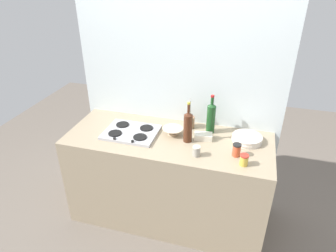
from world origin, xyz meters
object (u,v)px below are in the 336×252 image
(mixing_bowl, at_px, (173,131))
(butter_dish, at_px, (203,136))
(wine_bottle_mid_left, at_px, (188,127))
(utensil_crock, at_px, (189,122))
(condiment_jar_spare, at_px, (244,160))
(wine_bottle_leftmost, at_px, (211,117))
(condiment_jar_front, at_px, (196,151))
(condiment_jar_rear, at_px, (237,150))
(plate_stack, at_px, (247,139))
(stovetop_hob, at_px, (131,132))

(mixing_bowl, relative_size, butter_dish, 1.21)
(wine_bottle_mid_left, bearing_deg, utensil_crock, 99.22)
(butter_dish, distance_m, condiment_jar_spare, 0.46)
(wine_bottle_leftmost, xyz_separation_m, condiment_jar_spare, (0.32, -0.42, -0.10))
(butter_dish, bearing_deg, condiment_jar_front, -91.72)
(butter_dish, height_order, utensil_crock, utensil_crock)
(wine_bottle_mid_left, bearing_deg, condiment_jar_rear, -13.97)
(condiment_jar_rear, bearing_deg, mixing_bowl, 162.22)
(plate_stack, xyz_separation_m, mixing_bowl, (-0.64, -0.06, 0.01))
(condiment_jar_rear, xyz_separation_m, condiment_jar_spare, (0.06, -0.11, -0.01))
(wine_bottle_mid_left, height_order, utensil_crock, wine_bottle_mid_left)
(wine_bottle_mid_left, xyz_separation_m, condiment_jar_rear, (0.42, -0.10, -0.09))
(condiment_jar_rear, bearing_deg, condiment_jar_spare, -59.20)
(wine_bottle_mid_left, relative_size, utensil_crock, 1.24)
(plate_stack, height_order, utensil_crock, utensil_crock)
(wine_bottle_leftmost, xyz_separation_m, condiment_jar_rear, (0.26, -0.32, -0.09))
(plate_stack, xyz_separation_m, butter_dish, (-0.37, -0.06, -0.00))
(condiment_jar_spare, bearing_deg, wine_bottle_mid_left, 156.24)
(wine_bottle_leftmost, bearing_deg, condiment_jar_rear, -50.72)
(condiment_jar_rear, bearing_deg, utensil_crock, 142.76)
(wine_bottle_leftmost, distance_m, wine_bottle_mid_left, 0.27)
(stovetop_hob, distance_m, condiment_jar_spare, 1.02)
(wine_bottle_mid_left, height_order, condiment_jar_rear, wine_bottle_mid_left)
(plate_stack, bearing_deg, condiment_jar_rear, -106.41)
(condiment_jar_front, distance_m, condiment_jar_spare, 0.37)
(stovetop_hob, height_order, condiment_jar_front, condiment_jar_front)
(mixing_bowl, xyz_separation_m, condiment_jar_spare, (0.64, -0.29, 0.01))
(condiment_jar_spare, bearing_deg, utensil_crock, 138.85)
(condiment_jar_front, xyz_separation_m, condiment_jar_spare, (0.37, -0.02, 0.00))
(stovetop_hob, bearing_deg, mixing_bowl, 13.90)
(stovetop_hob, height_order, mixing_bowl, mixing_bowl)
(wine_bottle_mid_left, xyz_separation_m, utensil_crock, (-0.04, 0.24, -0.09))
(wine_bottle_leftmost, relative_size, utensil_crock, 1.23)
(stovetop_hob, height_order, butter_dish, butter_dish)
(plate_stack, bearing_deg, stovetop_hob, -171.71)
(condiment_jar_front, bearing_deg, butter_dish, 88.28)
(wine_bottle_leftmost, relative_size, condiment_jar_rear, 3.37)
(stovetop_hob, bearing_deg, butter_dish, 7.51)
(plate_stack, distance_m, wine_bottle_mid_left, 0.52)
(wine_bottle_mid_left, distance_m, condiment_jar_front, 0.24)
(wine_bottle_leftmost, xyz_separation_m, butter_dish, (-0.04, -0.14, -0.12))
(stovetop_hob, relative_size, butter_dish, 3.05)
(stovetop_hob, height_order, plate_stack, plate_stack)
(utensil_crock, bearing_deg, plate_stack, -11.63)
(stovetop_hob, distance_m, butter_dish, 0.64)
(wine_bottle_leftmost, relative_size, butter_dish, 2.34)
(wine_bottle_leftmost, xyz_separation_m, condiment_jar_front, (-0.05, -0.40, -0.10))
(wine_bottle_mid_left, xyz_separation_m, condiment_jar_spare, (0.48, -0.21, -0.10))
(wine_bottle_leftmost, bearing_deg, butter_dish, -105.06)
(stovetop_hob, relative_size, condiment_jar_rear, 4.40)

